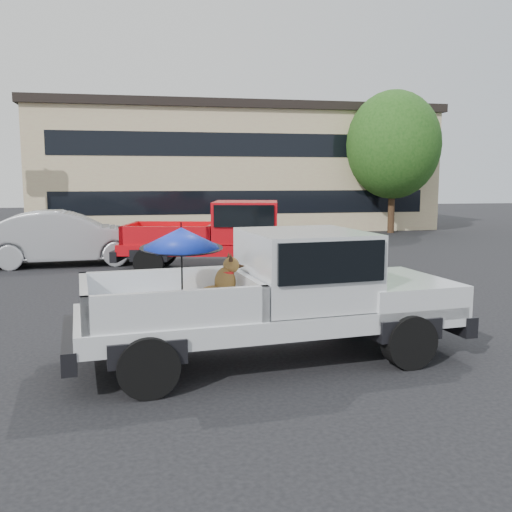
% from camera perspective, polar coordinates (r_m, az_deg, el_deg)
% --- Properties ---
extents(ground, '(90.00, 90.00, 0.00)m').
position_cam_1_polar(ground, '(10.57, 4.33, -6.67)').
color(ground, black).
rests_on(ground, ground).
extents(stripe_left, '(0.12, 5.00, 0.01)m').
position_cam_1_polar(stripe_left, '(12.15, -12.09, -4.89)').
color(stripe_left, silver).
rests_on(stripe_left, ground).
extents(stripe_right, '(0.12, 5.00, 0.01)m').
position_cam_1_polar(stripe_right, '(13.44, 14.48, -3.76)').
color(stripe_right, silver).
rests_on(stripe_right, ground).
extents(motel_building, '(20.40, 8.40, 6.30)m').
position_cam_1_polar(motel_building, '(31.22, -2.36, 8.82)').
color(motel_building, '#CDAC89').
rests_on(motel_building, ground).
extents(tree_right, '(4.46, 4.46, 6.78)m').
position_cam_1_polar(tree_right, '(28.44, 13.57, 10.74)').
color(tree_right, '#332114').
rests_on(tree_right, ground).
extents(tree_back, '(4.68, 4.68, 7.11)m').
position_cam_1_polar(tree_back, '(35.02, 3.46, 10.68)').
color(tree_back, '#332114').
rests_on(tree_back, ground).
extents(silver_pickup, '(5.87, 2.59, 2.06)m').
position_cam_1_polar(silver_pickup, '(8.31, 3.38, -3.20)').
color(silver_pickup, black).
rests_on(silver_pickup, ground).
extents(red_pickup, '(6.35, 3.37, 1.99)m').
position_cam_1_polar(red_pickup, '(16.06, -1.67, 2.26)').
color(red_pickup, black).
rests_on(red_pickup, ground).
extents(silver_sedan, '(5.14, 2.11, 1.66)m').
position_cam_1_polar(silver_sedan, '(18.33, -18.46, 1.73)').
color(silver_sedan, '#AAACB1').
rests_on(silver_sedan, ground).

